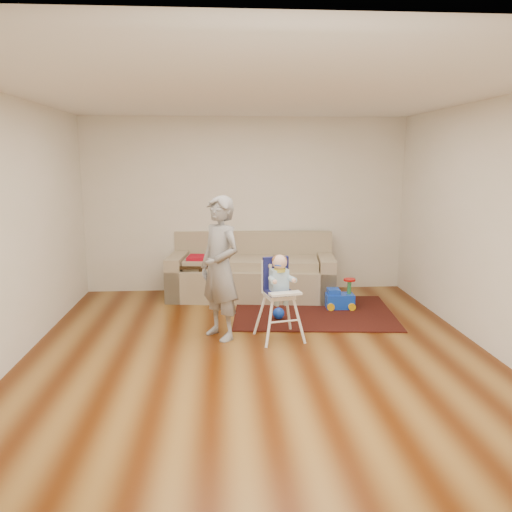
{
  "coord_description": "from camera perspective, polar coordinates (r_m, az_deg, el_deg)",
  "views": [
    {
      "loc": [
        -0.38,
        -5.05,
        2.07
      ],
      "look_at": [
        0.0,
        0.4,
        1.0
      ],
      "focal_mm": 35.0,
      "sensor_mm": 36.0,
      "label": 1
    }
  ],
  "objects": [
    {
      "name": "ground",
      "position": [
        5.47,
        0.29,
        -11.16
      ],
      "size": [
        5.5,
        5.5,
        0.0
      ],
      "primitive_type": "plane",
      "color": "#491D05",
      "rests_on": "ground"
    },
    {
      "name": "room_envelope",
      "position": [
        5.59,
        -0.09,
        9.09
      ],
      "size": [
        5.04,
        5.52,
        2.72
      ],
      "color": "silver",
      "rests_on": "ground"
    },
    {
      "name": "sofa",
      "position": [
        7.53,
        -0.53,
        -1.15
      ],
      "size": [
        2.56,
        1.29,
        0.95
      ],
      "rotation": [
        0.0,
        0.0,
        -0.12
      ],
      "color": "gray",
      "rests_on": "ground"
    },
    {
      "name": "side_table",
      "position": [
        7.53,
        -8.09,
        -2.84
      ],
      "size": [
        0.55,
        0.55,
        0.55
      ],
      "primitive_type": null,
      "color": "black",
      "rests_on": "ground"
    },
    {
      "name": "area_rug",
      "position": [
        6.9,
        6.55,
        -6.38
      ],
      "size": [
        2.26,
        1.78,
        0.02
      ],
      "primitive_type": "cube",
      "rotation": [
        0.0,
        0.0,
        -0.09
      ],
      "color": "black",
      "rests_on": "ground"
    },
    {
      "name": "ride_on_toy",
      "position": [
        7.06,
        9.57,
        -4.22
      ],
      "size": [
        0.39,
        0.29,
        0.42
      ],
      "primitive_type": null,
      "rotation": [
        0.0,
        0.0,
        -0.04
      ],
      "color": "blue",
      "rests_on": "area_rug"
    },
    {
      "name": "toy_ball",
      "position": [
        6.53,
        2.6,
        -6.57
      ],
      "size": [
        0.15,
        0.15,
        0.15
      ],
      "primitive_type": "sphere",
      "color": "blue",
      "rests_on": "area_rug"
    },
    {
      "name": "high_chair",
      "position": [
        5.77,
        2.68,
        -4.88
      ],
      "size": [
        0.56,
        0.56,
        1.01
      ],
      "rotation": [
        0.0,
        0.0,
        0.22
      ],
      "color": "white",
      "rests_on": "ground"
    },
    {
      "name": "adult",
      "position": [
        5.74,
        -4.14,
        -1.42
      ],
      "size": [
        0.68,
        0.72,
        1.66
      ],
      "primitive_type": "imported",
      "rotation": [
        0.0,
        0.0,
        -0.91
      ],
      "color": "gray",
      "rests_on": "ground"
    }
  ]
}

